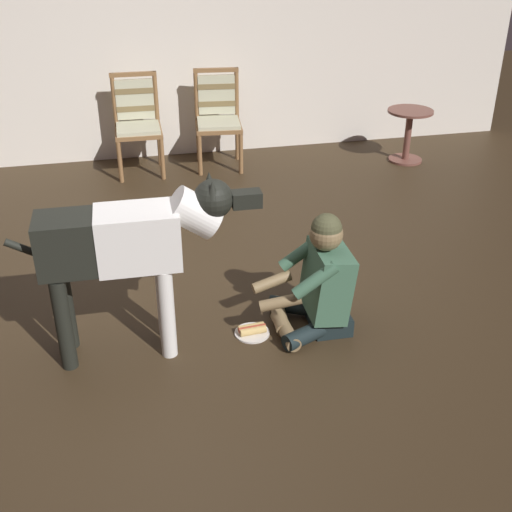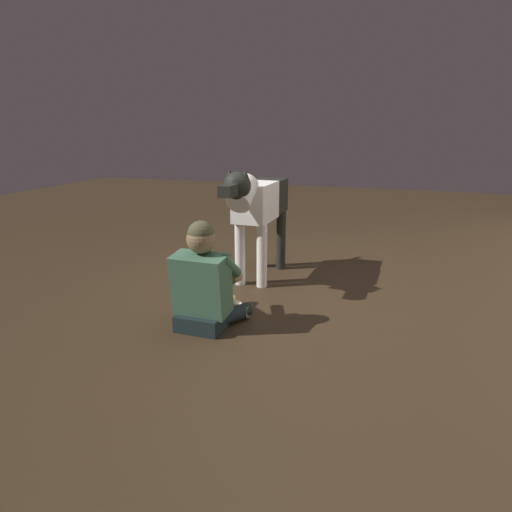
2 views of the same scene
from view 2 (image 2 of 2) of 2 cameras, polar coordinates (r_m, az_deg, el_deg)
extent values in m
plane|color=#332617|center=(4.30, 4.66, -4.31)|extent=(14.67, 14.67, 0.00)
cube|color=black|center=(3.53, -6.68, -7.92)|extent=(0.25, 0.34, 0.12)
cylinder|color=black|center=(3.72, -7.73, -6.57)|extent=(0.41, 0.26, 0.11)
cylinder|color=olive|center=(3.82, -5.75, -6.01)|extent=(0.11, 0.36, 0.09)
cylinder|color=black|center=(3.60, -3.31, -7.26)|extent=(0.41, 0.27, 0.11)
cylinder|color=olive|center=(3.75, -3.39, -6.35)|extent=(0.13, 0.37, 0.09)
cube|color=#3B6149|center=(3.44, -6.66, -3.46)|extent=(0.27, 0.40, 0.47)
cylinder|color=#3B6149|center=(3.60, -8.28, -0.68)|extent=(0.29, 0.09, 0.24)
cylinder|color=olive|center=(3.79, -6.10, -2.32)|extent=(0.28, 0.12, 0.12)
cylinder|color=#3B6149|center=(3.45, -3.14, -1.25)|extent=(0.29, 0.09, 0.24)
cylinder|color=olive|center=(3.69, -2.61, -2.74)|extent=(0.28, 0.11, 0.12)
sphere|color=olive|center=(3.37, -6.67, 2.04)|extent=(0.21, 0.21, 0.21)
sphere|color=#43432A|center=(3.36, -6.69, 2.65)|extent=(0.19, 0.19, 0.19)
cylinder|color=silver|center=(4.32, 0.71, 0.04)|extent=(0.10, 0.10, 0.60)
cylinder|color=silver|center=(4.40, -1.94, 0.30)|extent=(0.10, 0.10, 0.60)
cylinder|color=black|center=(4.88, 3.04, 1.85)|extent=(0.10, 0.10, 0.60)
cylinder|color=black|center=(4.94, 0.64, 2.06)|extent=(0.10, 0.10, 0.60)
cube|color=silver|center=(4.37, -0.06, 6.56)|extent=(0.48, 0.32, 0.35)
cube|color=black|center=(4.71, 1.46, 7.23)|extent=(0.42, 0.30, 0.33)
cylinder|color=silver|center=(4.05, -1.69, 7.63)|extent=(0.35, 0.22, 0.33)
sphere|color=black|center=(3.93, -2.30, 8.51)|extent=(0.23, 0.23, 0.23)
cube|color=black|center=(3.76, -3.42, 7.88)|extent=(0.18, 0.11, 0.09)
cone|color=black|center=(3.91, -1.29, 9.75)|extent=(0.08, 0.08, 0.10)
cone|color=black|center=(3.96, -3.19, 9.81)|extent=(0.08, 0.08, 0.10)
cylinder|color=black|center=(4.92, 2.28, 7.19)|extent=(0.31, 0.05, 0.20)
cylinder|color=silver|center=(3.98, -3.37, -5.89)|extent=(0.23, 0.23, 0.01)
cylinder|color=tan|center=(3.97, -3.67, -5.45)|extent=(0.18, 0.06, 0.05)
cylinder|color=tan|center=(3.96, -3.07, -5.51)|extent=(0.18, 0.06, 0.05)
cylinder|color=#A33F2A|center=(3.96, -3.37, -5.39)|extent=(0.18, 0.05, 0.04)
camera|label=1|loc=(6.45, -32.87, 22.55)|focal=46.07mm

